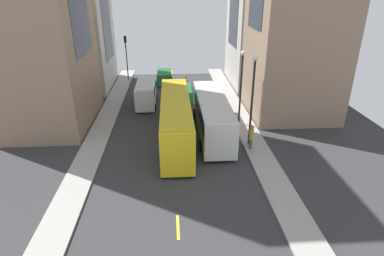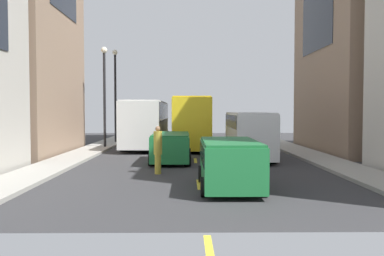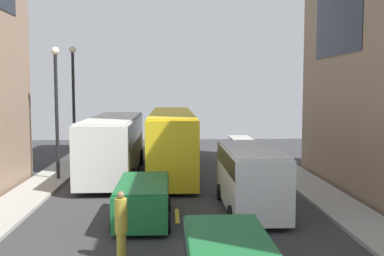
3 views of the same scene
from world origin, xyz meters
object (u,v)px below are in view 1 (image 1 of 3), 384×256
streetcar_yellow (176,116)px  pedestrian_walking_far (185,82)px  delivery_van_white (146,92)px  pedestrian_crossing_mid (251,136)px  city_bus_white (212,112)px  traffic_light_near_corner (126,50)px  car_green_0 (184,93)px  car_green_1 (164,77)px

streetcar_yellow → pedestrian_walking_far: (-1.52, -14.00, -1.05)m
delivery_van_white → pedestrian_crossing_mid: delivery_van_white is taller
pedestrian_walking_far → pedestrian_crossing_mid: size_ratio=0.97×
city_bus_white → pedestrian_walking_far: bearing=-82.3°
traffic_light_near_corner → pedestrian_crossing_mid: bearing=119.5°
car_green_0 → pedestrian_crossing_mid: (-4.91, 12.88, 0.37)m
pedestrian_crossing_mid → traffic_light_near_corner: 25.27m
delivery_van_white → pedestrian_walking_far: size_ratio=2.92×
city_bus_white → delivery_van_white: 10.27m
pedestrian_walking_far → traffic_light_near_corner: size_ratio=0.34×
car_green_0 → car_green_1: bearing=-72.0°
streetcar_yellow → pedestrian_walking_far: bearing=-96.2°
streetcar_yellow → delivery_van_white: size_ratio=2.27×
city_bus_white → traffic_light_near_corner: traffic_light_near_corner is taller
streetcar_yellow → car_green_0: bearing=-96.3°
traffic_light_near_corner → delivery_van_white: bearing=107.3°
city_bus_white → streetcar_yellow: size_ratio=0.85×
city_bus_white → pedestrian_crossing_mid: bearing=127.4°
delivery_van_white → pedestrian_crossing_mid: bearing=128.3°
city_bus_white → pedestrian_walking_far: city_bus_white is taller
city_bus_white → pedestrian_crossing_mid: 4.57m
pedestrian_crossing_mid → streetcar_yellow: bearing=145.7°
pedestrian_walking_far → city_bus_white: bearing=-138.2°
car_green_1 → traffic_light_near_corner: traffic_light_near_corner is taller
pedestrian_crossing_mid → city_bus_white: bearing=117.1°
streetcar_yellow → delivery_van_white: 9.46m
car_green_1 → streetcar_yellow: bearing=93.9°
streetcar_yellow → car_green_1: size_ratio=3.17×
delivery_van_white → traffic_light_near_corner: traffic_light_near_corner is taller
delivery_van_white → pedestrian_walking_far: delivery_van_white is taller
city_bus_white → pedestrian_crossing_mid: size_ratio=5.43×
delivery_van_white → streetcar_yellow: bearing=109.3°
city_bus_white → traffic_light_near_corner: 20.75m
pedestrian_walking_far → car_green_0: bearing=-151.9°
streetcar_yellow → pedestrian_crossing_mid: 6.66m
city_bus_white → traffic_light_near_corner: bearing=-62.3°
delivery_van_white → car_green_0: 4.48m
city_bus_white → streetcar_yellow: bearing=15.3°
traffic_light_near_corner → city_bus_white: bearing=117.7°
streetcar_yellow → traffic_light_near_corner: traffic_light_near_corner is taller
car_green_0 → car_green_1: (2.30, -7.07, 0.09)m
streetcar_yellow → car_green_1: streetcar_yellow is taller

